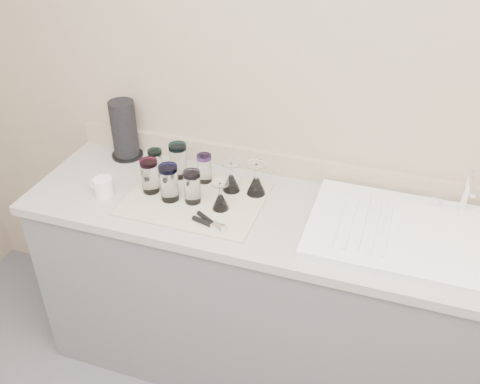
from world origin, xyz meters
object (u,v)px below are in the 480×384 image
(sink_unit, at_px, (421,236))
(goblet_back_right, at_px, (256,183))
(tumbler_blue, at_px, (169,183))
(paper_towel_roll, at_px, (124,130))
(white_mug, at_px, (103,187))
(tumbler_magenta, at_px, (150,176))
(tumbler_teal, at_px, (156,163))
(tumbler_cyan, at_px, (178,160))
(tumbler_lavender, at_px, (192,187))
(goblet_front_left, at_px, (220,200))
(can_opener, at_px, (210,223))
(goblet_back_left, at_px, (231,181))
(tumbler_purple, at_px, (204,168))

(sink_unit, relative_size, goblet_back_right, 5.76)
(tumbler_blue, bearing_deg, goblet_back_right, 25.48)
(paper_towel_roll, bearing_deg, goblet_back_right, -10.08)
(white_mug, bearing_deg, tumbler_magenta, 23.73)
(tumbler_teal, height_order, tumbler_blue, tumbler_blue)
(tumbler_cyan, xyz_separation_m, tumbler_lavender, (0.13, -0.16, -0.01))
(goblet_front_left, relative_size, paper_towel_roll, 0.45)
(tumbler_cyan, relative_size, tumbler_lavender, 1.11)
(tumbler_magenta, distance_m, white_mug, 0.20)
(goblet_back_right, distance_m, can_opener, 0.29)
(tumbler_teal, relative_size, can_opener, 0.82)
(can_opener, height_order, white_mug, white_mug)
(tumbler_magenta, distance_m, tumbler_lavender, 0.20)
(tumbler_lavender, xyz_separation_m, goblet_front_left, (0.12, -0.01, -0.03))
(tumbler_cyan, bearing_deg, tumbler_blue, -77.93)
(tumbler_lavender, bearing_deg, paper_towel_roll, 149.69)
(goblet_front_left, height_order, paper_towel_roll, paper_towel_roll)
(tumbler_lavender, relative_size, goblet_back_left, 1.04)
(tumbler_magenta, bearing_deg, tumbler_purple, 38.43)
(tumbler_blue, relative_size, can_opener, 1.02)
(tumbler_magenta, relative_size, can_opener, 0.97)
(tumbler_magenta, bearing_deg, goblet_back_right, 16.59)
(tumbler_blue, bearing_deg, sink_unit, 3.54)
(tumbler_blue, height_order, goblet_back_left, tumbler_blue)
(goblet_back_left, bearing_deg, white_mug, -158.59)
(tumbler_purple, xyz_separation_m, goblet_back_left, (0.13, -0.03, -0.02))
(tumbler_lavender, xyz_separation_m, can_opener, (0.12, -0.13, -0.06))
(sink_unit, height_order, white_mug, sink_unit)
(tumbler_blue, distance_m, white_mug, 0.29)
(tumbler_cyan, height_order, paper_towel_roll, paper_towel_roll)
(tumbler_lavender, xyz_separation_m, white_mug, (-0.37, -0.06, -0.04))
(goblet_back_left, relative_size, can_opener, 0.88)
(sink_unit, xyz_separation_m, can_opener, (-0.77, -0.17, -0.00))
(tumbler_lavender, distance_m, white_mug, 0.38)
(sink_unit, relative_size, tumbler_cyan, 5.32)
(tumbler_blue, xyz_separation_m, goblet_back_right, (0.32, 0.15, -0.03))
(tumbler_teal, height_order, paper_towel_roll, paper_towel_roll)
(tumbler_teal, relative_size, goblet_back_left, 0.93)
(tumbler_magenta, bearing_deg, goblet_back_left, 20.05)
(sink_unit, bearing_deg, tumbler_purple, 172.94)
(goblet_front_left, xyz_separation_m, paper_towel_roll, (-0.56, 0.27, 0.08))
(tumbler_cyan, bearing_deg, goblet_front_left, -33.75)
(tumbler_cyan, relative_size, goblet_front_left, 1.27)
(tumbler_cyan, xyz_separation_m, can_opener, (0.26, -0.29, -0.07))
(tumbler_cyan, relative_size, goblet_back_right, 1.08)
(tumbler_purple, height_order, goblet_back_right, goblet_back_right)
(tumbler_teal, height_order, goblet_back_left, goblet_back_left)
(sink_unit, bearing_deg, goblet_front_left, -175.70)
(goblet_back_left, distance_m, paper_towel_roll, 0.58)
(white_mug, bearing_deg, goblet_front_left, 6.30)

